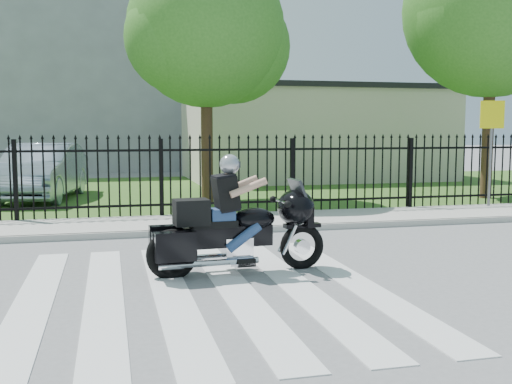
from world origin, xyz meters
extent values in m
plane|color=slate|center=(0.00, 0.00, 0.00)|extent=(120.00, 120.00, 0.00)
cube|color=#ADAAA3|center=(0.00, 5.00, 0.06)|extent=(40.00, 2.00, 0.12)
cube|color=#ADAAA3|center=(0.00, 4.00, 0.06)|extent=(40.00, 0.12, 0.12)
cube|color=#2C5A1F|center=(0.00, 12.00, 0.01)|extent=(40.00, 12.00, 0.02)
cube|color=black|center=(0.00, 6.00, 0.35)|extent=(26.00, 0.04, 0.05)
cube|color=black|center=(0.00, 6.00, 1.55)|extent=(26.00, 0.04, 0.05)
cylinder|color=#382316|center=(1.50, 9.00, 2.08)|extent=(0.32, 0.32, 4.16)
sphere|color=#326F1F|center=(1.50, 9.00, 4.68)|extent=(4.20, 4.20, 4.20)
cylinder|color=#382316|center=(9.50, 8.00, 2.40)|extent=(0.32, 0.32, 4.80)
sphere|color=#326F1F|center=(9.50, 8.00, 5.40)|extent=(5.00, 5.00, 5.00)
cube|color=beige|center=(7.00, 16.00, 1.75)|extent=(10.00, 6.00, 3.50)
cube|color=black|center=(7.00, 16.00, 3.60)|extent=(10.20, 6.20, 0.20)
cube|color=#999DA1|center=(-3.00, 26.00, 6.00)|extent=(15.00, 10.00, 12.00)
torus|color=black|center=(1.57, 0.92, 0.32)|extent=(0.67, 0.17, 0.67)
torus|color=black|center=(-0.31, 0.80, 0.32)|extent=(0.71, 0.19, 0.71)
cube|color=black|center=(0.46, 0.85, 0.53)|extent=(1.27, 0.31, 0.29)
ellipsoid|color=black|center=(0.85, 0.87, 0.75)|extent=(0.62, 0.42, 0.32)
cube|color=black|center=(0.27, 0.84, 0.72)|extent=(0.65, 0.35, 0.10)
cube|color=silver|center=(0.61, 0.86, 0.37)|extent=(0.40, 0.31, 0.29)
ellipsoid|color=black|center=(1.48, 0.91, 0.89)|extent=(0.56, 0.73, 0.52)
cube|color=black|center=(-0.04, 0.82, 0.89)|extent=(0.49, 0.39, 0.35)
cube|color=navy|center=(0.39, 0.85, 0.83)|extent=(0.35, 0.31, 0.17)
sphere|color=#A4A6AC|center=(0.50, 0.85, 1.53)|extent=(0.28, 0.28, 0.28)
imported|color=#8D9DB2|center=(-2.97, 10.69, 0.81)|extent=(2.43, 5.03, 1.59)
cylinder|color=slate|center=(7.99, 5.70, 1.35)|extent=(0.07, 0.07, 2.46)
cube|color=yellow|center=(7.99, 5.68, 2.36)|extent=(0.53, 0.26, 0.67)
camera|label=1|loc=(-1.10, -7.18, 2.01)|focal=42.00mm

